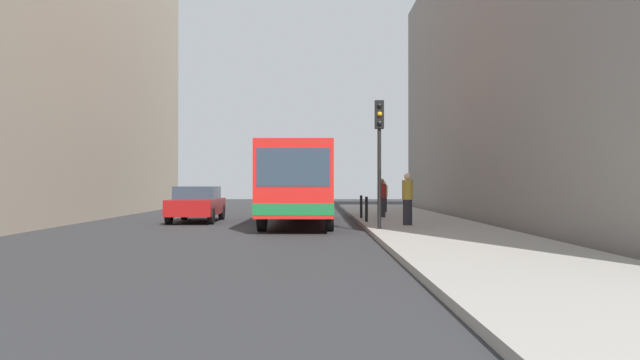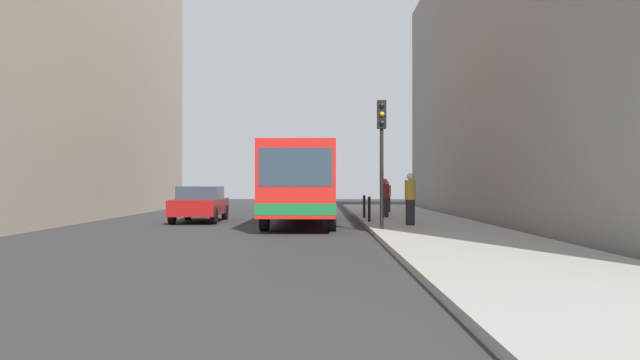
% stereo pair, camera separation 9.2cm
% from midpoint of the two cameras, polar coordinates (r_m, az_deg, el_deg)
% --- Properties ---
extents(ground_plane, '(80.00, 80.00, 0.00)m').
position_cam_midpoint_polar(ground_plane, '(20.36, -4.60, -4.85)').
color(ground_plane, '#2D2D30').
extents(sidewalk, '(4.40, 40.00, 0.15)m').
position_cam_midpoint_polar(sidewalk, '(20.66, 10.55, -4.57)').
color(sidewalk, '#9E9991').
rests_on(sidewalk, ground).
extents(building_left, '(7.00, 32.00, 17.55)m').
position_cam_midpoint_polar(building_left, '(28.45, -28.48, 14.30)').
color(building_left, '#B2A38C').
rests_on(building_left, ground).
extents(building_right, '(7.00, 32.00, 13.40)m').
position_cam_midpoint_polar(building_right, '(26.71, 22.06, 10.69)').
color(building_right, gray).
rests_on(building_right, ground).
extents(bus, '(2.71, 11.06, 3.00)m').
position_cam_midpoint_polar(bus, '(23.41, -1.77, -0.04)').
color(bus, red).
rests_on(bus, ground).
extents(car_beside_bus, '(1.94, 4.44, 1.48)m').
position_cam_midpoint_polar(car_beside_bus, '(24.74, -11.84, -2.23)').
color(car_beside_bus, maroon).
rests_on(car_beside_bus, ground).
extents(car_behind_bus, '(2.07, 4.50, 1.48)m').
position_cam_midpoint_polar(car_behind_bus, '(34.43, -2.45, -1.72)').
color(car_behind_bus, silver).
rests_on(car_behind_bus, ground).
extents(traffic_light, '(0.28, 0.33, 4.10)m').
position_cam_midpoint_polar(traffic_light, '(18.63, 5.96, 3.99)').
color(traffic_light, black).
rests_on(traffic_light, sidewalk).
extents(bollard_near, '(0.11, 0.11, 0.95)m').
position_cam_midpoint_polar(bollard_near, '(22.08, 4.72, -2.87)').
color(bollard_near, black).
rests_on(bollard_near, sidewalk).
extents(bollard_mid, '(0.11, 0.11, 0.95)m').
position_cam_midpoint_polar(bollard_mid, '(24.57, 4.21, -2.62)').
color(bollard_mid, black).
rests_on(bollard_mid, sidewalk).
extents(pedestrian_near_signal, '(0.38, 0.38, 1.81)m').
position_cam_midpoint_polar(pedestrian_near_signal, '(20.44, 8.72, -1.85)').
color(pedestrian_near_signal, '#26262D').
rests_on(pedestrian_near_signal, sidewalk).
extents(pedestrian_mid_sidewalk, '(0.38, 0.38, 1.66)m').
position_cam_midpoint_polar(pedestrian_mid_sidewalk, '(25.16, 6.23, -1.76)').
color(pedestrian_mid_sidewalk, '#26262D').
rests_on(pedestrian_mid_sidewalk, sidewalk).
extents(pedestrian_far_sidewalk, '(0.38, 0.38, 1.58)m').
position_cam_midpoint_polar(pedestrian_far_sidewalk, '(29.78, 6.45, -1.64)').
color(pedestrian_far_sidewalk, '#26262D').
rests_on(pedestrian_far_sidewalk, sidewalk).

